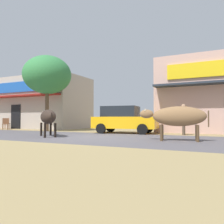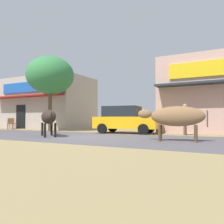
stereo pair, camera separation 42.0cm
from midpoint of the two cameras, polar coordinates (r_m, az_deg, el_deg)
The scene contains 10 objects.
ground at distance 11.10m, azimuth -7.35°, elevation -6.27°, with size 80.00×80.00×0.00m, color #9C8656.
asphalt_road at distance 11.10m, azimuth -7.35°, elevation -6.26°, with size 72.00×5.80×0.00m, color #575358.
storefront_left_cafe at distance 22.49m, azimuth -17.35°, elevation 2.10°, with size 8.13×5.67×4.66m.
roadside_tree at distance 16.87m, azimuth -16.73°, elevation 8.92°, with size 3.36×3.36×5.33m.
parked_hatchback_car at distance 13.81m, azimuth 2.11°, elevation -1.88°, with size 3.99×2.15×1.64m.
cow_near_brown at distance 11.74m, azimuth -16.88°, elevation -1.23°, with size 2.23×1.95×1.34m.
cow_far_dark at distance 9.31m, azimuth 14.94°, elevation -1.12°, with size 2.66×0.98×1.39m.
pedestrian_by_shop at distance 12.81m, azimuth 16.72°, elevation -1.16°, with size 0.43×0.61×1.68m.
cafe_chair_near_tree at distance 20.35m, azimuth -25.88°, elevation -2.55°, with size 0.62×0.62×0.92m.
cafe_chair_by_doorway at distance 21.49m, azimuth -25.54°, elevation -2.50°, with size 0.61×0.61×0.92m.
Camera 1 is at (5.86, -9.36, 0.90)m, focal length 36.22 mm.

